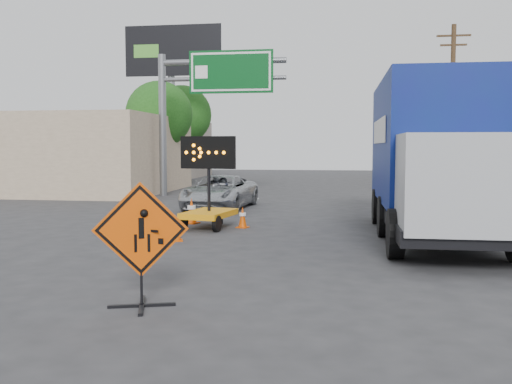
% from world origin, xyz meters
% --- Properties ---
extents(ground, '(100.00, 100.00, 0.00)m').
position_xyz_m(ground, '(0.00, 0.00, 0.00)').
color(ground, '#2D2D30').
rests_on(ground, ground).
extents(curb_right, '(0.40, 60.00, 0.12)m').
position_xyz_m(curb_right, '(7.20, 15.00, 0.06)').
color(curb_right, gray).
rests_on(curb_right, ground).
extents(storefront_left_near, '(14.00, 10.00, 4.00)m').
position_xyz_m(storefront_left_near, '(-14.00, 20.00, 2.00)').
color(storefront_left_near, '#C7AF90').
rests_on(storefront_left_near, ground).
extents(storefront_left_far, '(12.00, 10.00, 4.40)m').
position_xyz_m(storefront_left_far, '(-15.00, 34.00, 2.20)').
color(storefront_left_far, '#9E9084').
rests_on(storefront_left_far, ground).
extents(highway_gantry, '(6.18, 0.38, 6.90)m').
position_xyz_m(highway_gantry, '(-4.43, 17.96, 5.07)').
color(highway_gantry, slate).
rests_on(highway_gantry, ground).
extents(billboard, '(6.10, 0.54, 9.85)m').
position_xyz_m(billboard, '(-8.35, 25.87, 7.35)').
color(billboard, slate).
rests_on(billboard, ground).
extents(utility_pole_far, '(1.80, 0.26, 9.00)m').
position_xyz_m(utility_pole_far, '(8.00, 24.00, 4.68)').
color(utility_pole_far, '#4F3622').
rests_on(utility_pole_far, ground).
extents(tree_left_near, '(3.71, 3.71, 6.03)m').
position_xyz_m(tree_left_near, '(-8.00, 22.00, 4.16)').
color(tree_left_near, '#4F3622').
rests_on(tree_left_near, ground).
extents(tree_left_far, '(4.10, 4.10, 6.66)m').
position_xyz_m(tree_left_far, '(-9.00, 30.00, 4.60)').
color(tree_left_far, '#4F3622').
rests_on(tree_left_far, ground).
extents(construction_sign, '(1.36, 0.98, 1.88)m').
position_xyz_m(construction_sign, '(-0.77, -0.70, 0.99)').
color(construction_sign, black).
rests_on(construction_sign, ground).
extents(arrow_board, '(1.69, 2.06, 2.70)m').
position_xyz_m(arrow_board, '(-1.71, 7.53, 0.61)').
color(arrow_board, orange).
rests_on(arrow_board, ground).
extents(pickup_truck, '(2.49, 4.79, 1.29)m').
position_xyz_m(pickup_truck, '(-2.54, 12.79, 0.65)').
color(pickup_truck, '#B5B8BD').
rests_on(pickup_truck, ground).
extents(box_truck, '(2.87, 8.78, 4.16)m').
position_xyz_m(box_truck, '(4.52, 6.65, 1.89)').
color(box_truck, black).
rests_on(box_truck, ground).
extents(cone_a, '(0.42, 0.42, 0.64)m').
position_xyz_m(cone_a, '(-1.85, 2.17, 0.32)').
color(cone_a, '#D64804').
rests_on(cone_a, ground).
extents(cone_b, '(0.44, 0.44, 0.68)m').
position_xyz_m(cone_b, '(-2.02, 5.17, 0.34)').
color(cone_b, '#D64804').
rests_on(cone_b, ground).
extents(cone_c, '(0.40, 0.40, 0.63)m').
position_xyz_m(cone_c, '(-0.75, 7.78, 0.31)').
color(cone_c, '#D64804').
rests_on(cone_c, ground).
extents(cone_d, '(0.51, 0.51, 0.80)m').
position_xyz_m(cone_d, '(-2.49, 8.46, 0.40)').
color(cone_d, '#D64804').
rests_on(cone_d, ground).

